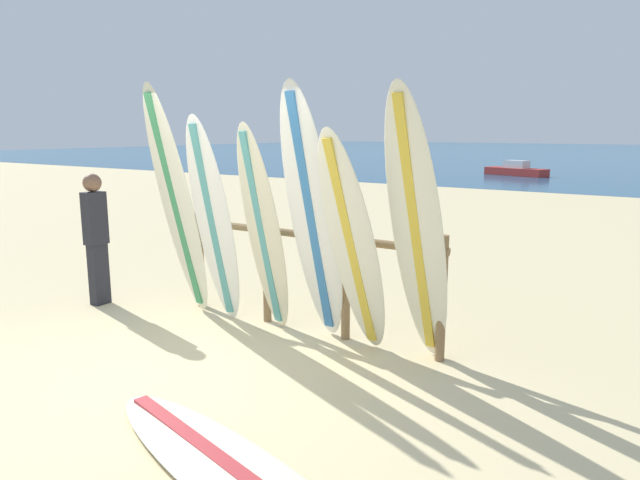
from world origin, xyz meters
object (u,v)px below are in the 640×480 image
at_px(surfboard_leaning_center_right, 353,246).
at_px(beachgoer_standing, 96,233).
at_px(surfboard_leaning_left, 214,223).
at_px(small_boat_offshore, 516,170).
at_px(surfboard_leaning_center_left, 263,230).
at_px(surfboard_lying_on_sand, 235,474).
at_px(surfboard_rack, 304,262).
at_px(surfboard_leaning_right, 417,230).
at_px(surfboard_leaning_far_left, 177,204).
at_px(surfboard_leaning_center, 313,218).

bearing_deg(surfboard_leaning_center_right, beachgoer_standing, -176.48).
bearing_deg(surfboard_leaning_left, small_boat_offshore, 97.50).
xyz_separation_m(surfboard_leaning_center_left, small_boat_offshore, (-3.72, 23.72, -0.85)).
height_order(surfboard_leaning_center_left, surfboard_lying_on_sand, surfboard_leaning_center_left).
bearing_deg(surfboard_rack, surfboard_leaning_left, -154.29).
height_order(surfboard_rack, surfboard_leaning_center_left, surfboard_leaning_center_left).
height_order(surfboard_leaning_center_left, surfboard_leaning_right, surfboard_leaning_right).
distance_m(surfboard_rack, small_boat_offshore, 23.75).
bearing_deg(surfboard_leaning_right, surfboard_leaning_center_left, -178.97).
relative_size(surfboard_leaning_center_left, surfboard_lying_on_sand, 0.77).
relative_size(surfboard_leaning_right, small_boat_offshore, 0.81).
height_order(surfboard_leaning_far_left, surfboard_leaning_center_left, surfboard_leaning_far_left).
relative_size(surfboard_rack, surfboard_leaning_center, 1.23).
bearing_deg(small_boat_offshore, surfboard_leaning_center_left, -81.07).
relative_size(surfboard_leaning_center_left, surfboard_leaning_right, 0.87).
xyz_separation_m(surfboard_leaning_right, surfboard_lying_on_sand, (-0.20, -2.19, -1.23)).
xyz_separation_m(surfboard_leaning_far_left, beachgoer_standing, (-1.24, -0.19, -0.42)).
relative_size(surfboard_leaning_center_right, surfboard_lying_on_sand, 0.75).
height_order(surfboard_leaning_center_right, surfboard_lying_on_sand, surfboard_leaning_center_right).
bearing_deg(surfboard_leaning_left, beachgoer_standing, -173.53).
height_order(surfboard_leaning_right, surfboard_lying_on_sand, surfboard_leaning_right).
xyz_separation_m(surfboard_leaning_center, beachgoer_standing, (-2.98, -0.32, -0.40)).
height_order(surfboard_leaning_center_left, surfboard_leaning_center, surfboard_leaning_center).
bearing_deg(surfboard_leaning_center, small_boat_offshore, 100.36).
relative_size(surfboard_leaning_far_left, surfboard_lying_on_sand, 0.91).
distance_m(surfboard_leaning_left, surfboard_leaning_center, 1.21).
bearing_deg(surfboard_leaning_right, beachgoer_standing, -175.14).
bearing_deg(beachgoer_standing, surfboard_rack, 13.25).
bearing_deg(small_boat_offshore, surfboard_leaning_right, -77.11).
bearing_deg(surfboard_leaning_far_left, surfboard_leaning_center_left, 6.33).
bearing_deg(beachgoer_standing, surfboard_leaning_far_left, 8.72).
relative_size(surfboard_leaning_center_right, small_boat_offshore, 0.69).
xyz_separation_m(surfboard_leaning_center_left, surfboard_leaning_center_right, (1.13, -0.10, -0.02)).
xyz_separation_m(surfboard_rack, surfboard_leaning_far_left, (-1.42, -0.44, 0.56)).
height_order(surfboard_rack, surfboard_leaning_center, surfboard_leaning_center).
distance_m(surfboard_leaning_center_left, small_boat_offshore, 24.02).
xyz_separation_m(surfboard_rack, small_boat_offshore, (-4.02, 23.40, -0.50)).
height_order(surfboard_rack, small_boat_offshore, surfboard_rack).
relative_size(surfboard_rack, beachgoer_standing, 1.97).
distance_m(surfboard_leaning_left, small_boat_offshore, 24.05).
bearing_deg(beachgoer_standing, surfboard_leaning_left, 6.47).
distance_m(surfboard_rack, surfboard_leaning_left, 1.06).
distance_m(surfboard_leaning_center_left, surfboard_leaning_center_right, 1.13).
xyz_separation_m(surfboard_leaning_left, surfboard_leaning_right, (2.28, 0.14, 0.12)).
relative_size(surfboard_rack, surfboard_leaning_far_left, 1.21).
relative_size(surfboard_leaning_left, surfboard_leaning_center_right, 1.06).
height_order(surfboard_rack, beachgoer_standing, beachgoer_standing).
relative_size(surfboard_leaning_center, small_boat_offshore, 0.82).
bearing_deg(surfboard_leaning_center_left, surfboard_lying_on_sand, -55.26).
height_order(surfboard_leaning_center, beachgoer_standing, surfboard_leaning_center).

